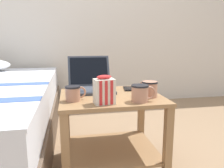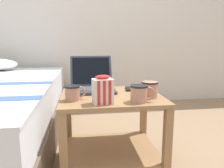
{
  "view_description": "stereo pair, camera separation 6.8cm",
  "coord_description": "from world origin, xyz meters",
  "px_view_note": "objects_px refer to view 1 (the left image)",
  "views": [
    {
      "loc": [
        -0.25,
        -1.33,
        0.84
      ],
      "look_at": [
        0.0,
        -0.04,
        0.58
      ],
      "focal_mm": 35.0,
      "sensor_mm": 36.0,
      "label": 1
    },
    {
      "loc": [
        -0.19,
        -1.35,
        0.84
      ],
      "look_at": [
        0.0,
        -0.04,
        0.58
      ],
      "focal_mm": 35.0,
      "sensor_mm": 36.0,
      "label": 2
    }
  ],
  "objects_px": {
    "laptop": "(91,84)",
    "mug_front_right": "(140,92)",
    "cell_phone": "(129,89)",
    "mug_mid_center": "(149,88)",
    "mug_front_left": "(73,93)",
    "snack_bag": "(104,91)"
  },
  "relations": [
    {
      "from": "laptop",
      "to": "mug_front_right",
      "type": "height_order",
      "value": "laptop"
    },
    {
      "from": "mug_front_right",
      "to": "cell_phone",
      "type": "distance_m",
      "value": 0.34
    },
    {
      "from": "mug_front_right",
      "to": "mug_mid_center",
      "type": "bearing_deg",
      "value": 47.05
    },
    {
      "from": "mug_front_left",
      "to": "snack_bag",
      "type": "distance_m",
      "value": 0.19
    },
    {
      "from": "snack_bag",
      "to": "mug_front_left",
      "type": "bearing_deg",
      "value": 150.56
    },
    {
      "from": "laptop",
      "to": "mug_front_left",
      "type": "relative_size",
      "value": 2.67
    },
    {
      "from": "laptop",
      "to": "cell_phone",
      "type": "height_order",
      "value": "laptop"
    },
    {
      "from": "mug_front_left",
      "to": "mug_mid_center",
      "type": "distance_m",
      "value": 0.46
    },
    {
      "from": "laptop",
      "to": "mug_mid_center",
      "type": "xyz_separation_m",
      "value": [
        0.34,
        -0.26,
        0.01
      ]
    },
    {
      "from": "mug_front_left",
      "to": "mug_mid_center",
      "type": "relative_size",
      "value": 0.95
    },
    {
      "from": "mug_mid_center",
      "to": "cell_phone",
      "type": "relative_size",
      "value": 0.88
    },
    {
      "from": "snack_bag",
      "to": "cell_phone",
      "type": "xyz_separation_m",
      "value": [
        0.23,
        0.34,
        -0.07
      ]
    },
    {
      "from": "snack_bag",
      "to": "cell_phone",
      "type": "relative_size",
      "value": 1.09
    },
    {
      "from": "mug_front_right",
      "to": "mug_mid_center",
      "type": "height_order",
      "value": "same"
    },
    {
      "from": "mug_mid_center",
      "to": "mug_front_left",
      "type": "bearing_deg",
      "value": -179.35
    },
    {
      "from": "mug_front_left",
      "to": "snack_bag",
      "type": "relative_size",
      "value": 0.77
    },
    {
      "from": "laptop",
      "to": "snack_bag",
      "type": "relative_size",
      "value": 2.04
    },
    {
      "from": "laptop",
      "to": "mug_mid_center",
      "type": "height_order",
      "value": "laptop"
    },
    {
      "from": "laptop",
      "to": "mug_mid_center",
      "type": "relative_size",
      "value": 2.53
    },
    {
      "from": "mug_front_left",
      "to": "mug_front_right",
      "type": "bearing_deg",
      "value": -13.58
    },
    {
      "from": "snack_bag",
      "to": "laptop",
      "type": "bearing_deg",
      "value": 96.23
    },
    {
      "from": "mug_front_left",
      "to": "mug_front_right",
      "type": "height_order",
      "value": "mug_front_right"
    }
  ]
}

